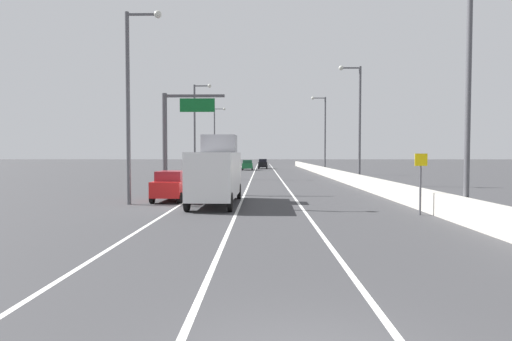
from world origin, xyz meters
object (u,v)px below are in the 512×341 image
Objects in this scene: overhead_sign_gantry at (175,131)px; lamp_post_right_second at (357,118)px; lamp_post_left_near at (132,95)px; car_green_0 at (247,165)px; car_black_3 at (263,164)px; speed_advisory_sign at (421,179)px; lamp_post_right_third at (323,130)px; car_red_2 at (173,186)px; lamp_post_left_far at (216,135)px; box_truck at (216,172)px; lamp_post_left_mid at (197,125)px; lamp_post_right_near at (463,75)px; car_white_1 at (232,163)px.

lamp_post_right_second reaches higher than overhead_sign_gantry.
overhead_sign_gantry is 7.15m from lamp_post_left_near.
car_black_3 is (2.85, 6.93, 0.04)m from car_green_0.
car_green_0 is at bearing 100.35° from speed_advisory_sign.
lamp_post_right_third is 38.04m from car_red_2.
speed_advisory_sign is 0.27× the size of lamp_post_left_far.
overhead_sign_gantry is 46.24m from car_green_0.
lamp_post_right_third is (-0.08, 21.43, 0.00)m from lamp_post_right_second.
overhead_sign_gantry is 8.17m from box_truck.
car_black_3 is 0.55× the size of box_truck.
speed_advisory_sign is 33.96m from lamp_post_left_mid.
lamp_post_right_third is at bearing 88.30° from speed_advisory_sign.
lamp_post_left_near is 60.47m from car_black_3.
lamp_post_right_second is at bearing 89.41° from lamp_post_right_near.
lamp_post_right_near is at bearing -20.12° from lamp_post_left_near.
car_red_2 is (0.37, -58.89, -0.10)m from car_white_1.
lamp_post_right_near is 1.00× the size of lamp_post_left_near.
lamp_post_left_mid reaches higher than speed_advisory_sign.
lamp_post_left_far is at bearing 106.14° from speed_advisory_sign.
car_red_2 is at bearing 150.56° from lamp_post_right_near.
overhead_sign_gantry reaches higher than car_red_2.
overhead_sign_gantry is 6.08m from car_red_2.
car_black_3 is (5.87, 57.55, 0.02)m from car_red_2.
overhead_sign_gantry is at bearing -86.10° from lamp_post_left_mid.
lamp_post_right_second is at bearing -89.80° from lamp_post_right_third.
lamp_post_right_third is 1.45× the size of box_truck.
box_truck is (-10.40, 4.37, 0.14)m from speed_advisory_sign.
overhead_sign_gantry is 44.64m from lamp_post_left_far.
car_white_1 is at bearing 167.90° from car_black_3.
lamp_post_left_far reaches higher than car_black_3.
lamp_post_left_mid reaches higher than car_black_3.
car_green_0 is (3.86, 45.92, -3.80)m from overhead_sign_gantry.
car_black_3 reaches higher than car_red_2.
overhead_sign_gantry is at bearing -87.66° from lamp_post_left_far.
car_white_1 is (-13.79, 65.18, -0.71)m from speed_advisory_sign.
lamp_post_left_far is 51.70m from box_truck.
lamp_post_right_near reaches higher than car_white_1.
lamp_post_left_near is (-1.06, -6.87, 1.68)m from overhead_sign_gantry.
lamp_post_right_near is at bearing -40.04° from overhead_sign_gantry.
box_truck is (3.85, -6.62, -2.83)m from overhead_sign_gantry.
car_red_2 is at bearing -89.64° from car_white_1.
car_black_3 is at bearing 87.25° from box_truck.
lamp_post_right_third is at bearing -58.20° from car_white_1.
overhead_sign_gantry is at bearing 142.36° from speed_advisory_sign.
lamp_post_left_near is (-15.31, 4.12, 4.64)m from speed_advisory_sign.
car_green_0 is (-10.39, 56.91, -0.83)m from speed_advisory_sign.
lamp_post_right_second is at bearing 42.92° from lamp_post_left_near.
lamp_post_left_near and lamp_post_left_far have the same top height.
lamp_post_left_near and lamp_post_left_mid have the same top height.
overhead_sign_gantry is 1.63× the size of car_red_2.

